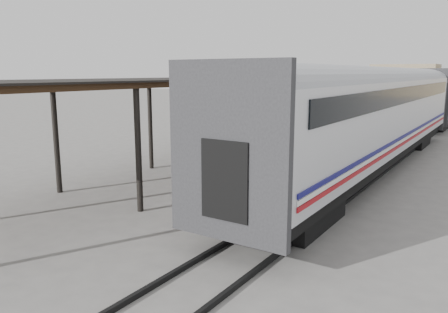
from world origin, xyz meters
name	(u,v)px	position (x,y,z in m)	size (l,w,h in m)	color
ground	(210,202)	(0.00, 0.00, 0.00)	(160.00, 160.00, 0.00)	slate
train	(447,91)	(3.19, 33.79, 2.69)	(3.45, 76.01, 4.01)	silver
canopy	(344,77)	(-3.40, 24.00, 4.00)	(4.90, 64.30, 4.15)	#422B19
rails	(445,119)	(3.20, 34.00, 0.06)	(1.54, 150.00, 0.12)	black
building_left	(404,80)	(-10.00, 82.00, 3.00)	(12.00, 8.00, 6.00)	tan
baggage_cart	(235,191)	(1.17, -0.29, 0.65)	(1.46, 2.50, 0.86)	brown
suitcase_stack	(238,176)	(1.09, 0.05, 1.06)	(1.31, 1.13, 0.58)	#333335
luggage_tug	(319,129)	(-2.39, 16.28, 0.66)	(1.46, 1.85, 1.43)	maroon
porter	(225,161)	(1.20, -0.94, 1.74)	(0.64, 0.42, 1.77)	navy
pedestrian	(305,127)	(-2.67, 14.50, 0.95)	(1.11, 0.46, 1.89)	black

